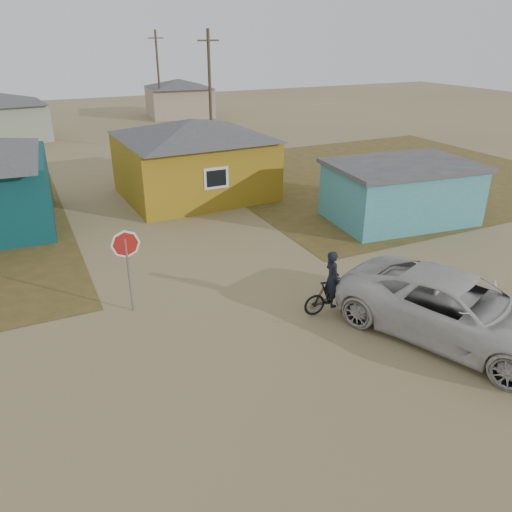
% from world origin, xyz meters
% --- Properties ---
extents(ground, '(120.00, 120.00, 0.00)m').
position_xyz_m(ground, '(0.00, 0.00, 0.00)').
color(ground, '#907D53').
extents(grass_ne, '(20.00, 18.00, 0.00)m').
position_xyz_m(grass_ne, '(14.00, 13.00, 0.01)').
color(grass_ne, brown).
rests_on(grass_ne, ground).
extents(house_yellow, '(7.72, 6.76, 3.90)m').
position_xyz_m(house_yellow, '(2.50, 14.00, 2.00)').
color(house_yellow, olive).
rests_on(house_yellow, ground).
extents(shed_turquoise, '(6.71, 4.93, 2.60)m').
position_xyz_m(shed_turquoise, '(9.50, 6.50, 1.31)').
color(shed_turquoise, teal).
rests_on(shed_turquoise, ground).
extents(house_pale_west, '(7.04, 6.15, 3.60)m').
position_xyz_m(house_pale_west, '(-6.00, 34.00, 1.86)').
color(house_pale_west, gray).
rests_on(house_pale_west, ground).
extents(house_beige_east, '(6.95, 6.05, 3.60)m').
position_xyz_m(house_beige_east, '(10.00, 40.00, 1.86)').
color(house_beige_east, gray).
rests_on(house_beige_east, ground).
extents(utility_pole_near, '(1.40, 0.20, 8.00)m').
position_xyz_m(utility_pole_near, '(6.50, 22.00, 4.14)').
color(utility_pole_near, '#493A2C').
rests_on(utility_pole_near, ground).
extents(utility_pole_far, '(1.40, 0.20, 8.00)m').
position_xyz_m(utility_pole_far, '(7.50, 38.00, 4.14)').
color(utility_pole_far, '#493A2C').
rests_on(utility_pole_far, ground).
extents(stop_sign, '(0.81, 0.37, 2.62)m').
position_xyz_m(stop_sign, '(-3.18, 3.59, 1.92)').
color(stop_sign, gray).
rests_on(stop_sign, ground).
extents(cyclist, '(1.80, 0.67, 2.00)m').
position_xyz_m(cyclist, '(2.19, 0.91, 0.73)').
color(cyclist, black).
rests_on(cyclist, ground).
extents(vehicle, '(5.16, 7.03, 1.78)m').
position_xyz_m(vehicle, '(4.49, -1.73, 0.89)').
color(vehicle, silver).
rests_on(vehicle, ground).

